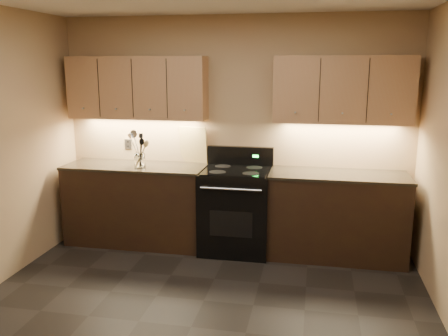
{
  "coord_description": "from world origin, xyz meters",
  "views": [
    {
      "loc": [
        0.92,
        -3.32,
        2.07
      ],
      "look_at": [
        -0.01,
        1.45,
        1.0
      ],
      "focal_mm": 38.0,
      "sensor_mm": 36.0,
      "label": 1
    }
  ],
  "objects": [
    {
      "name": "counter_right",
      "position": [
        1.18,
        1.7,
        0.47
      ],
      "size": [
        1.46,
        0.62,
        0.93
      ],
      "color": "black",
      "rests_on": "ground"
    },
    {
      "name": "counter_left",
      "position": [
        -1.1,
        1.7,
        0.47
      ],
      "size": [
        1.62,
        0.62,
        0.93
      ],
      "color": "black",
      "rests_on": "ground"
    },
    {
      "name": "outlet_plate",
      "position": [
        -1.3,
        1.99,
        1.12
      ],
      "size": [
        0.08,
        0.01,
        0.12
      ],
      "primitive_type": "cube",
      "color": "#B2B5BA",
      "rests_on": "wall_back"
    },
    {
      "name": "black_turner",
      "position": [
        -1.0,
        1.6,
        1.13
      ],
      "size": [
        0.13,
        0.21,
        0.39
      ],
      "primitive_type": null,
      "rotation": [
        -0.27,
        0.07,
        0.44
      ],
      "color": "black",
      "rests_on": "utensil_crock"
    },
    {
      "name": "cutting_board",
      "position": [
        -0.48,
        1.97,
        1.14
      ],
      "size": [
        0.34,
        0.12,
        0.43
      ],
      "primitive_type": "cube",
      "rotation": [
        0.1,
        0.0,
        -0.17
      ],
      "color": "#DCBC76",
      "rests_on": "counter_left"
    },
    {
      "name": "steel_skimmer",
      "position": [
        -0.98,
        1.59,
        1.15
      ],
      "size": [
        0.22,
        0.18,
        0.42
      ],
      "primitive_type": null,
      "rotation": [
        -0.2,
        -0.34,
        -0.05
      ],
      "color": "silver",
      "rests_on": "utensil_crock"
    },
    {
      "name": "upper_cab_right",
      "position": [
        1.18,
        1.85,
        1.8
      ],
      "size": [
        1.44,
        0.3,
        0.7
      ],
      "primitive_type": "cube",
      "color": "#A57C52",
      "rests_on": "wall_back"
    },
    {
      "name": "wooden_spoon",
      "position": [
        -1.04,
        1.6,
        1.1
      ],
      "size": [
        0.17,
        0.13,
        0.3
      ],
      "primitive_type": null,
      "rotation": [
        -0.19,
        0.4,
        0.09
      ],
      "color": "#DCBC76",
      "rests_on": "utensil_crock"
    },
    {
      "name": "steel_spatula",
      "position": [
        -0.99,
        1.62,
        1.14
      ],
      "size": [
        0.26,
        0.14,
        0.4
      ],
      "primitive_type": null,
      "rotation": [
        0.07,
        -0.41,
        -0.38
      ],
      "color": "silver",
      "rests_on": "utensil_crock"
    },
    {
      "name": "black_spoon",
      "position": [
        -1.02,
        1.63,
        1.11
      ],
      "size": [
        0.13,
        0.14,
        0.34
      ],
      "primitive_type": null,
      "rotation": [
        0.25,
        0.2,
        0.02
      ],
      "color": "black",
      "rests_on": "utensil_crock"
    },
    {
      "name": "wall_back",
      "position": [
        0.0,
        2.0,
        1.3
      ],
      "size": [
        4.0,
        0.04,
        2.6
      ],
      "primitive_type": "cube",
      "color": "tan",
      "rests_on": "ground"
    },
    {
      "name": "utensil_crock",
      "position": [
        -1.01,
        1.61,
        1.0
      ],
      "size": [
        0.15,
        0.15,
        0.15
      ],
      "color": "white",
      "rests_on": "counter_left"
    },
    {
      "name": "upper_cab_left",
      "position": [
        -1.1,
        1.85,
        1.8
      ],
      "size": [
        1.6,
        0.3,
        0.7
      ],
      "primitive_type": "cube",
      "color": "#A57C52",
      "rests_on": "wall_back"
    },
    {
      "name": "stove",
      "position": [
        0.08,
        1.68,
        0.48
      ],
      "size": [
        0.76,
        0.68,
        1.14
      ],
      "color": "black",
      "rests_on": "ground"
    },
    {
      "name": "floor",
      "position": [
        0.0,
        0.0,
        0.0
      ],
      "size": [
        4.0,
        4.0,
        0.0
      ],
      "primitive_type": "plane",
      "color": "black",
      "rests_on": "ground"
    }
  ]
}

